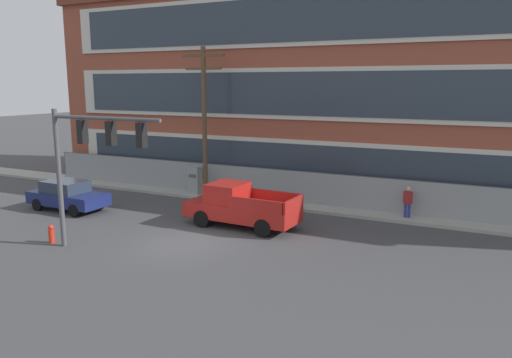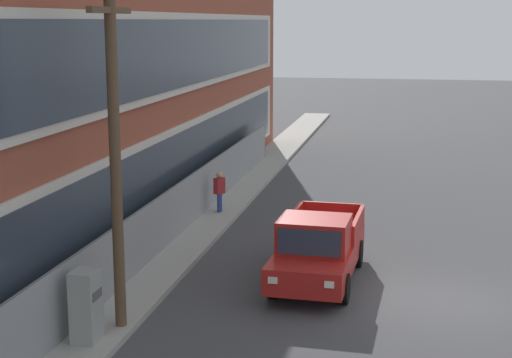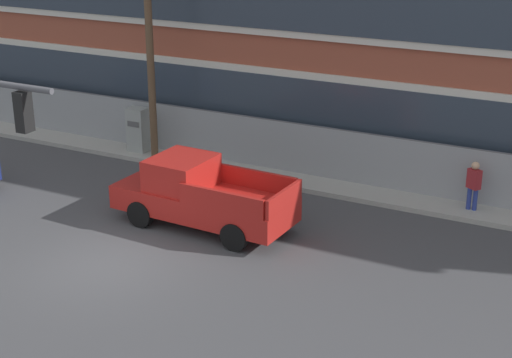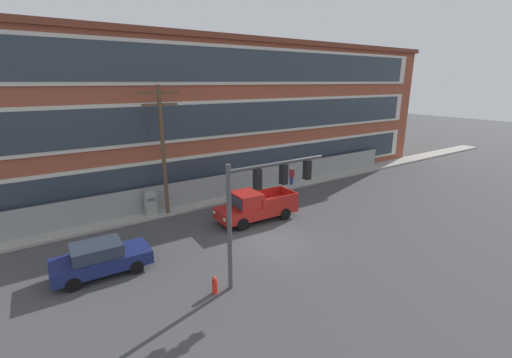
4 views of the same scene
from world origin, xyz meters
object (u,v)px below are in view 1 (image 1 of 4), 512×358
(traffic_signal_mast, at_px, (89,150))
(sedan_navy, at_px, (67,195))
(electrical_cabinet, at_px, (195,181))
(fire_hydrant, at_px, (51,234))
(pickup_truck_red, at_px, (239,207))
(pedestrian_near_cabinet, at_px, (408,201))
(utility_pole_near_corner, at_px, (204,116))

(traffic_signal_mast, xyz_separation_m, sedan_navy, (-6.15, 4.43, -3.30))
(sedan_navy, distance_m, electrical_cabinet, 7.16)
(fire_hydrant, bearing_deg, sedan_navy, 130.10)
(pickup_truck_red, distance_m, electrical_cabinet, 7.04)
(traffic_signal_mast, xyz_separation_m, pedestrian_near_cabinet, (10.31, 10.23, -3.13))
(sedan_navy, xyz_separation_m, electrical_cabinet, (4.20, 5.79, 0.10))
(traffic_signal_mast, relative_size, pickup_truck_red, 1.03)
(traffic_signal_mast, xyz_separation_m, fire_hydrant, (-2.45, 0.04, -3.72))
(pickup_truck_red, height_order, electrical_cabinet, pickup_truck_red)
(pedestrian_near_cabinet, bearing_deg, fire_hydrant, -141.42)
(sedan_navy, xyz_separation_m, fire_hydrant, (3.70, -4.39, -0.42))
(traffic_signal_mast, relative_size, fire_hydrant, 7.20)
(electrical_cabinet, xyz_separation_m, fire_hydrant, (-0.51, -10.18, -0.51))
(utility_pole_near_corner, bearing_deg, pedestrian_near_cabinet, 2.10)
(utility_pole_near_corner, relative_size, electrical_cabinet, 4.80)
(fire_hydrant, bearing_deg, electrical_cabinet, 87.15)
(utility_pole_near_corner, xyz_separation_m, pedestrian_near_cabinet, (11.26, 0.41, -3.82))
(fire_hydrant, bearing_deg, pedestrian_near_cabinet, 38.58)
(utility_pole_near_corner, bearing_deg, sedan_navy, -134.02)
(pedestrian_near_cabinet, bearing_deg, electrical_cabinet, 180.00)
(sedan_navy, distance_m, utility_pole_near_corner, 8.48)
(pedestrian_near_cabinet, bearing_deg, sedan_navy, -160.61)
(sedan_navy, relative_size, fire_hydrant, 5.62)
(pickup_truck_red, distance_m, pedestrian_near_cabinet, 8.20)
(electrical_cabinet, bearing_deg, sedan_navy, -125.96)
(traffic_signal_mast, distance_m, electrical_cabinet, 10.90)
(pickup_truck_red, relative_size, electrical_cabinet, 3.06)
(traffic_signal_mast, distance_m, pickup_truck_red, 7.39)
(traffic_signal_mast, bearing_deg, electrical_cabinet, 100.77)
(pickup_truck_red, xyz_separation_m, utility_pole_near_corner, (-4.41, 4.09, 3.84))
(pickup_truck_red, xyz_separation_m, pedestrian_near_cabinet, (6.86, 4.50, 0.03))
(sedan_navy, xyz_separation_m, pedestrian_near_cabinet, (16.46, 5.79, 0.18))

